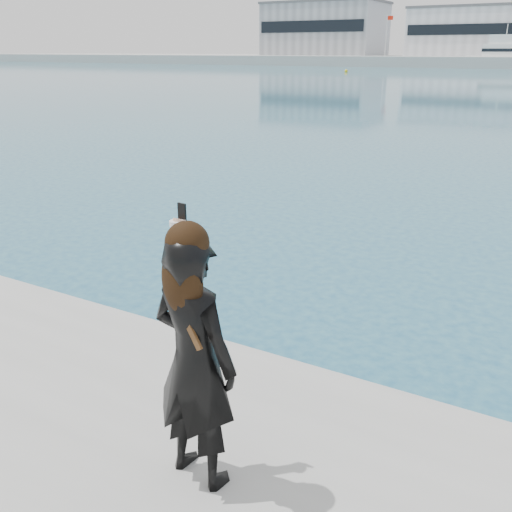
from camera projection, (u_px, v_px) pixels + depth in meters
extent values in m
plane|color=#195177|center=(162.00, 481.00, 4.59)|extent=(500.00, 500.00, 0.00)
cube|color=gray|center=(325.00, 30.00, 132.03)|extent=(26.00, 16.00, 11.00)
cube|color=black|center=(310.00, 26.00, 125.26)|extent=(24.70, 0.20, 2.42)
cube|color=#59595B|center=(326.00, 3.00, 130.07)|extent=(26.52, 16.32, 0.50)
cube|color=silver|center=(473.00, 33.00, 116.79)|extent=(24.00, 15.00, 9.00)
cube|color=black|center=(466.00, 29.00, 110.46)|extent=(22.80, 0.20, 1.98)
cube|color=#59595B|center=(476.00, 8.00, 115.17)|extent=(24.48, 15.30, 0.50)
cylinder|color=silver|center=(386.00, 36.00, 118.83)|extent=(0.16, 0.16, 8.00)
cube|color=red|center=(390.00, 18.00, 117.38)|extent=(1.20, 0.04, 0.80)
cube|color=white|center=(510.00, 50.00, 102.17)|extent=(9.35, 4.62, 1.99)
cube|color=white|center=(506.00, 39.00, 101.91)|extent=(5.69, 3.56, 1.63)
cube|color=black|center=(510.00, 50.00, 102.17)|extent=(9.54, 4.73, 0.54)
cylinder|color=silver|center=(507.00, 29.00, 101.32)|extent=(0.14, 0.14, 1.81)
sphere|color=yellow|center=(346.00, 72.00, 87.20)|extent=(0.50, 0.50, 0.50)
imported|color=black|center=(195.00, 362.00, 3.26)|extent=(0.61, 0.43, 1.56)
sphere|color=black|center=(187.00, 243.00, 3.00)|extent=(0.24, 0.24, 0.24)
ellipsoid|color=black|center=(182.00, 281.00, 3.03)|extent=(0.26, 0.14, 0.42)
cylinder|color=tan|center=(174.00, 248.00, 3.25)|extent=(0.09, 0.19, 0.34)
cylinder|color=white|center=(178.00, 223.00, 3.23)|extent=(0.09, 0.09, 0.03)
cube|color=black|center=(182.00, 213.00, 3.25)|extent=(0.06, 0.02, 0.11)
cube|color=#4C2D14|center=(186.00, 320.00, 3.08)|extent=(0.22, 0.04, 0.32)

